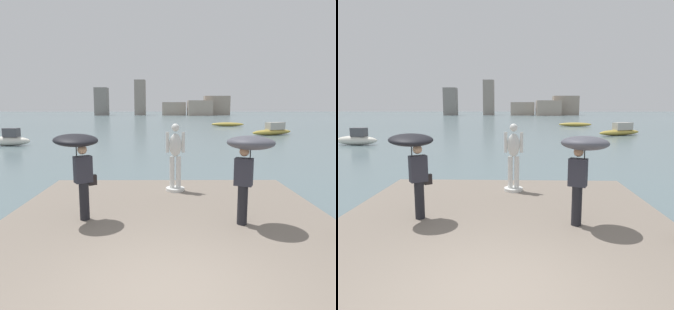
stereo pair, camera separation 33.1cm
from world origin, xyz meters
TOP-DOWN VIEW (x-y plane):
  - ground_plane at (0.00, 40.00)m, footprint 400.00×400.00m
  - pier at (0.00, 1.90)m, footprint 7.74×9.81m
  - statue_white_figure at (0.23, 5.41)m, footprint 0.58×0.58m
  - onlooker_left at (-2.01, 2.89)m, footprint 1.36×1.37m
  - onlooker_right at (1.72, 2.60)m, footprint 1.34×1.34m
  - boat_near at (-12.38, 20.19)m, footprint 3.43×1.08m
  - boat_leftward at (9.78, 45.62)m, footprint 5.22×1.65m
  - boat_rightward at (11.62, 29.70)m, footprint 5.40×3.41m
  - distant_skyline at (2.95, 119.23)m, footprint 53.00×12.19m

SIDE VIEW (x-z plane):
  - ground_plane at x=0.00m, z-range 0.00..0.00m
  - pier at x=0.00m, z-range 0.00..0.40m
  - boat_leftward at x=9.78m, z-range 0.00..0.63m
  - boat_rightward at x=11.62m, z-range -0.19..1.18m
  - boat_near at x=-12.38m, z-range -0.19..1.18m
  - statue_white_figure at x=0.23m, z-range 0.37..2.45m
  - onlooker_left at x=-2.01m, z-range 0.94..2.94m
  - onlooker_right at x=1.72m, z-range 0.99..2.98m
  - distant_skyline at x=2.95m, z-range -2.80..11.00m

